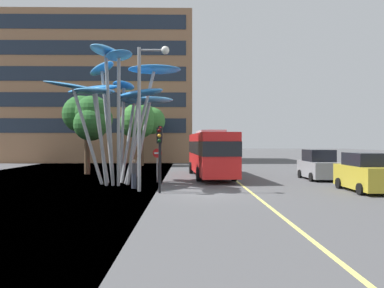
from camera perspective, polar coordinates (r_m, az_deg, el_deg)
ground at (r=18.76m, az=-0.07°, el=-7.95°), size 120.00×240.00×0.10m
red_bus at (r=27.33m, az=2.93°, el=-1.20°), size 3.18×10.69×3.51m
leaf_sculpture at (r=23.71m, az=-11.32°, el=8.40°), size 8.49×7.65×8.25m
traffic_light_kerb_near at (r=18.80m, az=-5.12°, el=-0.28°), size 0.28×0.42×3.38m
traffic_light_kerb_far at (r=22.78m, az=-4.98°, el=0.31°), size 0.28×0.42×3.65m
car_parked_near at (r=21.57m, az=25.53°, el=-4.16°), size 1.98×4.12×2.07m
car_parked_mid at (r=27.07m, az=19.21°, el=-3.22°), size 2.04×3.95×2.11m
street_lamp at (r=19.77m, az=-7.19°, el=7.02°), size 1.70×0.44×7.79m
tree_pavement_near at (r=31.20m, az=-15.92°, el=4.12°), size 4.24×5.03×6.50m
tree_pavement_far at (r=41.04m, az=-7.98°, el=3.66°), size 5.17×4.30×7.05m
pedestrian at (r=21.02m, az=-9.07°, el=-4.65°), size 0.34×0.34×1.66m
no_entry_sign at (r=24.05m, az=-5.46°, el=-2.45°), size 0.60×0.12×2.21m
backdrop_building at (r=54.04m, az=-13.78°, el=7.76°), size 25.35×14.42×19.23m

